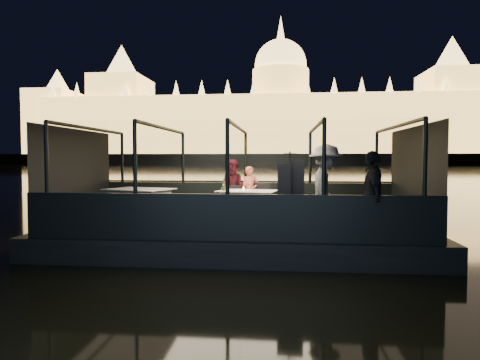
# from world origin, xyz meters

# --- Properties ---
(river_water) EXTENTS (500.00, 500.00, 0.00)m
(river_water) POSITION_xyz_m (0.00, 80.00, 0.00)
(river_water) COLOR black
(river_water) RESTS_ON ground
(boat_hull) EXTENTS (8.60, 4.40, 1.00)m
(boat_hull) POSITION_xyz_m (0.00, 0.00, 0.00)
(boat_hull) COLOR black
(boat_hull) RESTS_ON river_water
(boat_deck) EXTENTS (8.00, 4.00, 0.04)m
(boat_deck) POSITION_xyz_m (0.00, 0.00, 0.48)
(boat_deck) COLOR black
(boat_deck) RESTS_ON boat_hull
(gunwale_port) EXTENTS (8.00, 0.08, 0.90)m
(gunwale_port) POSITION_xyz_m (0.00, 2.00, 0.95)
(gunwale_port) COLOR black
(gunwale_port) RESTS_ON boat_deck
(gunwale_starboard) EXTENTS (8.00, 0.08, 0.90)m
(gunwale_starboard) POSITION_xyz_m (0.00, -2.00, 0.95)
(gunwale_starboard) COLOR black
(gunwale_starboard) RESTS_ON boat_deck
(cabin_glass_port) EXTENTS (8.00, 0.02, 1.40)m
(cabin_glass_port) POSITION_xyz_m (0.00, 2.00, 2.10)
(cabin_glass_port) COLOR #99B2B2
(cabin_glass_port) RESTS_ON gunwale_port
(cabin_glass_starboard) EXTENTS (8.00, 0.02, 1.40)m
(cabin_glass_starboard) POSITION_xyz_m (0.00, -2.00, 2.10)
(cabin_glass_starboard) COLOR #99B2B2
(cabin_glass_starboard) RESTS_ON gunwale_starboard
(cabin_roof_glass) EXTENTS (8.00, 4.00, 0.02)m
(cabin_roof_glass) POSITION_xyz_m (0.00, 0.00, 2.80)
(cabin_roof_glass) COLOR #99B2B2
(cabin_roof_glass) RESTS_ON boat_deck
(end_wall_fore) EXTENTS (0.02, 4.00, 2.30)m
(end_wall_fore) POSITION_xyz_m (-4.00, 0.00, 1.65)
(end_wall_fore) COLOR black
(end_wall_fore) RESTS_ON boat_deck
(end_wall_aft) EXTENTS (0.02, 4.00, 2.30)m
(end_wall_aft) POSITION_xyz_m (4.00, 0.00, 1.65)
(end_wall_aft) COLOR black
(end_wall_aft) RESTS_ON boat_deck
(canopy_ribs) EXTENTS (8.00, 4.00, 2.30)m
(canopy_ribs) POSITION_xyz_m (0.00, 0.00, 1.65)
(canopy_ribs) COLOR black
(canopy_ribs) RESTS_ON boat_deck
(embankment) EXTENTS (400.00, 140.00, 6.00)m
(embankment) POSITION_xyz_m (0.00, 210.00, 1.00)
(embankment) COLOR #423D33
(embankment) RESTS_ON ground
(parliament_building) EXTENTS (220.00, 32.00, 60.00)m
(parliament_building) POSITION_xyz_m (0.00, 175.00, 29.00)
(parliament_building) COLOR #F2D18C
(parliament_building) RESTS_ON embankment
(dining_table_central) EXTENTS (1.61, 1.29, 0.77)m
(dining_table_central) POSITION_xyz_m (0.16, 0.80, 0.89)
(dining_table_central) COLOR silver
(dining_table_central) RESTS_ON boat_deck
(dining_table_aft) EXTENTS (1.82, 1.56, 0.82)m
(dining_table_aft) POSITION_xyz_m (-2.57, 0.50, 0.89)
(dining_table_aft) COLOR white
(dining_table_aft) RESTS_ON boat_deck
(chair_port_left) EXTENTS (0.48, 0.48, 0.85)m
(chair_port_left) POSITION_xyz_m (-0.25, 1.38, 0.95)
(chair_port_left) COLOR black
(chair_port_left) RESTS_ON boat_deck
(chair_port_right) EXTENTS (0.42, 0.42, 0.90)m
(chair_port_right) POSITION_xyz_m (0.50, 1.40, 0.95)
(chair_port_right) COLOR black
(chair_port_right) RESTS_ON boat_deck
(coat_stand) EXTENTS (0.57, 0.51, 1.72)m
(coat_stand) POSITION_xyz_m (1.18, -1.27, 1.40)
(coat_stand) COLOR black
(coat_stand) RESTS_ON boat_deck
(person_woman_coral) EXTENTS (0.57, 0.46, 1.37)m
(person_woman_coral) POSITION_xyz_m (0.16, 1.59, 1.25)
(person_woman_coral) COLOR #D7624E
(person_woman_coral) RESTS_ON boat_deck
(person_man_maroon) EXTENTS (0.75, 0.59, 1.56)m
(person_man_maroon) POSITION_xyz_m (-0.28, 1.58, 1.25)
(person_man_maroon) COLOR #44131C
(person_man_maroon) RESTS_ON boat_deck
(passenger_stripe) EXTENTS (0.85, 1.30, 1.88)m
(passenger_stripe) POSITION_xyz_m (1.95, -0.88, 1.35)
(passenger_stripe) COLOR silver
(passenger_stripe) RESTS_ON boat_deck
(passenger_dark) EXTENTS (0.44, 1.02, 1.73)m
(passenger_dark) POSITION_xyz_m (2.73, -1.71, 1.35)
(passenger_dark) COLOR black
(passenger_dark) RESTS_ON boat_deck
(wine_bottle) EXTENTS (0.07, 0.07, 0.30)m
(wine_bottle) POSITION_xyz_m (-0.44, 0.62, 1.42)
(wine_bottle) COLOR #163C1A
(wine_bottle) RESTS_ON dining_table_central
(bread_basket) EXTENTS (0.23, 0.23, 0.08)m
(bread_basket) POSITION_xyz_m (-0.44, 0.91, 1.31)
(bread_basket) COLOR olive
(bread_basket) RESTS_ON dining_table_central
(amber_candle) EXTENTS (0.06, 0.06, 0.07)m
(amber_candle) POSITION_xyz_m (0.05, 0.87, 1.31)
(amber_candle) COLOR #FFAF3F
(amber_candle) RESTS_ON dining_table_central
(plate_near) EXTENTS (0.30, 0.30, 0.02)m
(plate_near) POSITION_xyz_m (0.33, 0.64, 1.27)
(plate_near) COLOR silver
(plate_near) RESTS_ON dining_table_central
(plate_far) EXTENTS (0.32, 0.32, 0.02)m
(plate_far) POSITION_xyz_m (-0.27, 0.91, 1.27)
(plate_far) COLOR white
(plate_far) RESTS_ON dining_table_central
(wine_glass_white) EXTENTS (0.08, 0.08, 0.20)m
(wine_glass_white) POSITION_xyz_m (-0.43, 0.57, 1.36)
(wine_glass_white) COLOR white
(wine_glass_white) RESTS_ON dining_table_central
(wine_glass_red) EXTENTS (0.07, 0.07, 0.18)m
(wine_glass_red) POSITION_xyz_m (0.19, 0.99, 1.36)
(wine_glass_red) COLOR white
(wine_glass_red) RESTS_ON dining_table_central
(wine_glass_empty) EXTENTS (0.09, 0.09, 0.21)m
(wine_glass_empty) POSITION_xyz_m (0.12, 0.56, 1.36)
(wine_glass_empty) COLOR silver
(wine_glass_empty) RESTS_ON dining_table_central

